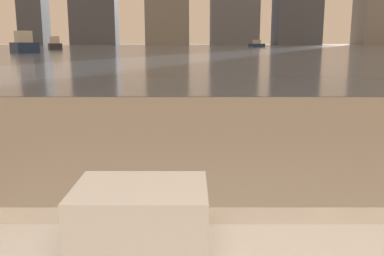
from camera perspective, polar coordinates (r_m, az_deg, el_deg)
The scene contains 5 objects.
towel_stack at distance 0.93m, azimuth -6.85°, elevation -11.19°, with size 0.28×0.21×0.12m.
harbor_water at distance 62.07m, azimuth -0.08°, elevation 10.63°, with size 180.00×110.00×0.01m.
harbor_boat_0 at distance 72.58m, azimuth 8.59°, elevation 10.96°, with size 2.47×3.26×1.18m.
harbor_boat_1 at distance 38.33m, azimuth -21.53°, elevation 10.26°, with size 3.74×4.85×1.75m.
harbor_boat_2 at distance 52.12m, azimuth -17.84°, elevation 10.51°, with size 2.67×4.18×1.48m.
Camera 1 is at (0.07, -0.06, 0.91)m, focal length 40.00 mm.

